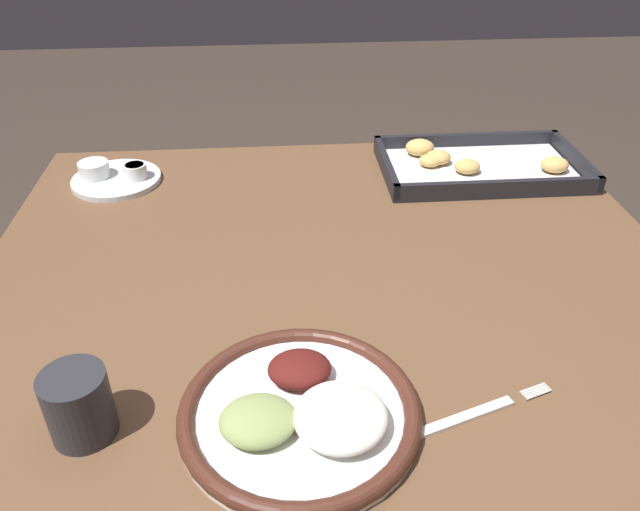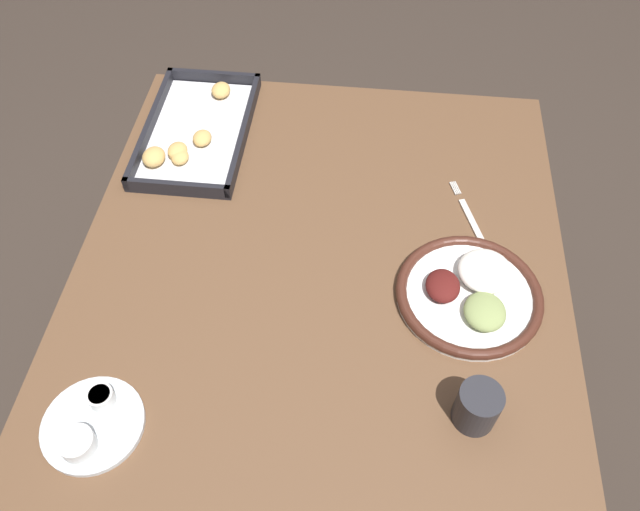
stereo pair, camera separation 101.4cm
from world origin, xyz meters
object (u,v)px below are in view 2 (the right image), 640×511
fork (472,221)px  dinner_plate (471,292)px  saucer_plate (90,425)px  baking_tray (195,132)px  drinking_cup (477,407)px

fork → dinner_plate: bearing=157.5°
saucer_plate → baking_tray: same height
fork → drinking_cup: bearing=159.0°
saucer_plate → baking_tray: 0.68m
dinner_plate → baking_tray: dinner_plate is taller
fork → drinking_cup: (-0.41, 0.02, 0.04)m
saucer_plate → dinner_plate: bearing=-62.3°
fork → drinking_cup: 0.41m
saucer_plate → baking_tray: size_ratio=0.43×
baking_tray → drinking_cup: bearing=-135.6°
saucer_plate → drinking_cup: drinking_cup is taller
saucer_plate → drinking_cup: bearing=-82.1°
baking_tray → drinking_cup: size_ratio=4.75×
baking_tray → drinking_cup: (-0.60, -0.59, 0.03)m
saucer_plate → drinking_cup: size_ratio=2.03×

